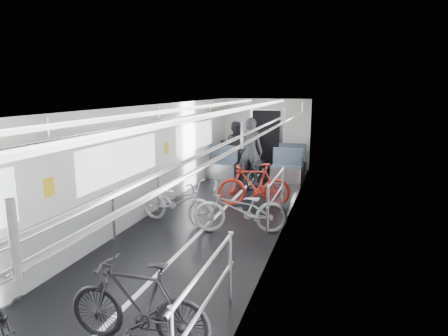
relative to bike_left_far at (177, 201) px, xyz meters
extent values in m
cube|color=black|center=(0.64, -0.64, -0.47)|extent=(3.00, 14.00, 0.01)
cube|color=white|center=(0.64, -0.64, 1.92)|extent=(3.00, 14.00, 0.02)
cube|color=silver|center=(-0.86, -0.64, 0.72)|extent=(0.02, 14.00, 2.40)
cube|color=silver|center=(2.14, -0.64, 0.72)|extent=(0.02, 14.00, 2.40)
cube|color=silver|center=(0.64, 6.36, 0.72)|extent=(3.00, 0.02, 2.40)
cube|color=white|center=(0.64, -0.64, -0.47)|extent=(0.08, 13.80, 0.01)
cube|color=gray|center=(-0.83, -0.64, -0.03)|extent=(0.01, 13.90, 0.90)
cube|color=gray|center=(2.11, -0.64, -0.03)|extent=(0.01, 13.90, 0.90)
cube|color=white|center=(-0.83, -0.64, 0.92)|extent=(0.01, 10.80, 0.75)
cube|color=white|center=(2.11, -0.64, 0.92)|extent=(0.01, 10.80, 0.75)
cube|color=white|center=(0.09, -0.64, 1.86)|extent=(0.14, 13.40, 0.05)
cube|color=white|center=(1.19, -0.64, 1.86)|extent=(0.14, 13.40, 0.05)
cube|color=black|center=(0.64, 6.30, 0.52)|extent=(0.95, 0.10, 2.00)
imported|color=#B0B0B5|center=(0.00, 0.00, 0.00)|extent=(1.91, 1.03, 0.95)
imported|color=black|center=(1.20, -3.80, 0.02)|extent=(1.66, 0.50, 0.99)
imported|color=#A6A5AA|center=(1.38, -0.12, 0.00)|extent=(1.90, 1.06, 0.95)
imported|color=#B52316|center=(1.25, 1.70, 0.04)|extent=(1.78, 0.88, 1.03)
imported|color=black|center=(0.99, 3.65, -0.06)|extent=(0.92, 1.67, 0.83)
imported|color=black|center=(0.68, 3.75, 0.49)|extent=(0.74, 0.52, 1.94)
imported|color=#2D2C34|center=(-0.22, 5.37, 0.37)|extent=(0.84, 0.67, 1.69)
camera|label=1|loc=(3.20, -7.27, 2.28)|focal=32.00mm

